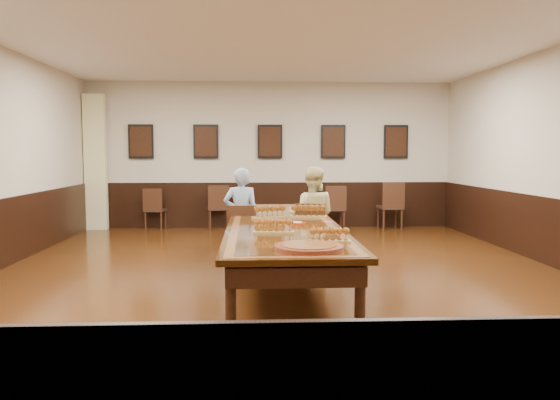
{
  "coord_description": "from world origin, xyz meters",
  "views": [
    {
      "loc": [
        -0.38,
        -7.08,
        1.66
      ],
      "look_at": [
        0.0,
        0.5,
        1.0
      ],
      "focal_mm": 35.0,
      "sensor_mm": 36.0,
      "label": 1
    }
  ],
  "objects": [
    {
      "name": "spare_chair_b",
      "position": [
        -1.14,
        4.82,
        0.48
      ],
      "size": [
        0.51,
        0.54,
        0.96
      ],
      "primitive_type": null,
      "rotation": [
        0.0,
        0.0,
        3.27
      ],
      "color": "black",
      "rests_on": "floor"
    },
    {
      "name": "flight_c",
      "position": [
        -0.15,
        -1.0,
        0.83
      ],
      "size": [
        0.47,
        0.17,
        0.17
      ],
      "color": "olive",
      "rests_on": "conference_table"
    },
    {
      "name": "spare_chair_d",
      "position": [
        2.59,
        4.52,
        0.52
      ],
      "size": [
        0.52,
        0.56,
        1.03
      ],
      "primitive_type": null,
      "rotation": [
        0.0,
        0.0,
        3.21
      ],
      "color": "black",
      "rests_on": "floor"
    },
    {
      "name": "person_woman",
      "position": [
        0.51,
        1.0,
        0.73
      ],
      "size": [
        0.82,
        0.7,
        1.45
      ],
      "primitive_type": "imported",
      "rotation": [
        0.0,
        0.0,
        2.93
      ],
      "color": "#F2E497",
      "rests_on": "floor"
    },
    {
      "name": "red_plate_grp",
      "position": [
        0.19,
        -0.18,
        0.76
      ],
      "size": [
        0.22,
        0.22,
        0.03
      ],
      "color": "red",
      "rests_on": "conference_table"
    },
    {
      "name": "chair_woman",
      "position": [
        0.49,
        0.9,
        0.46
      ],
      "size": [
        0.52,
        0.55,
        0.93
      ],
      "primitive_type": null,
      "rotation": [
        0.0,
        0.0,
        2.93
      ],
      "color": "black",
      "rests_on": "floor"
    },
    {
      "name": "flight_a",
      "position": [
        -0.15,
        0.42,
        0.84
      ],
      "size": [
        0.52,
        0.34,
        0.19
      ],
      "color": "olive",
      "rests_on": "conference_table"
    },
    {
      "name": "wall_back",
      "position": [
        0.0,
        5.01,
        1.6
      ],
      "size": [
        8.0,
        0.02,
        3.2
      ],
      "primitive_type": "cube",
      "color": "beige",
      "rests_on": "floor"
    },
    {
      "name": "spare_chair_c",
      "position": [
        1.38,
        4.58,
        0.48
      ],
      "size": [
        0.46,
        0.5,
        0.95
      ],
      "primitive_type": null,
      "rotation": [
        0.0,
        0.0,
        3.17
      ],
      "color": "black",
      "rests_on": "floor"
    },
    {
      "name": "person_man",
      "position": [
        -0.55,
        1.04,
        0.72
      ],
      "size": [
        0.54,
        0.36,
        1.44
      ],
      "primitive_type": "imported",
      "rotation": [
        0.0,
        0.0,
        3.18
      ],
      "color": "#4875B6",
      "rests_on": "floor"
    },
    {
      "name": "conference_table",
      "position": [
        0.0,
        0.0,
        0.61
      ],
      "size": [
        1.4,
        5.0,
        0.76
      ],
      "color": "black",
      "rests_on": "floor"
    },
    {
      "name": "wall_front",
      "position": [
        0.0,
        -5.01,
        1.6
      ],
      "size": [
        8.0,
        0.02,
        3.2
      ],
      "primitive_type": "cube",
      "color": "beige",
      "rests_on": "floor"
    },
    {
      "name": "carved_platter",
      "position": [
        0.15,
        -2.03,
        0.77
      ],
      "size": [
        0.77,
        0.77,
        0.05
      ],
      "color": "#5E1F12",
      "rests_on": "conference_table"
    },
    {
      "name": "chair_man",
      "position": [
        -0.55,
        0.95,
        0.45
      ],
      "size": [
        0.44,
        0.47,
        0.9
      ],
      "primitive_type": null,
      "rotation": [
        0.0,
        0.0,
        3.18
      ],
      "color": "black",
      "rests_on": "floor"
    },
    {
      "name": "curtain",
      "position": [
        -3.75,
        4.82,
        1.45
      ],
      "size": [
        0.45,
        0.18,
        2.9
      ],
      "primitive_type": "cube",
      "color": "beige",
      "rests_on": "floor"
    },
    {
      "name": "floor",
      "position": [
        0.0,
        0.0,
        -0.01
      ],
      "size": [
        8.0,
        10.0,
        0.02
      ],
      "primitive_type": "cube",
      "color": "black",
      "rests_on": "ground"
    },
    {
      "name": "flight_d",
      "position": [
        0.4,
        -1.65,
        0.82
      ],
      "size": [
        0.43,
        0.16,
        0.16
      ],
      "color": "olive",
      "rests_on": "conference_table"
    },
    {
      "name": "ceiling",
      "position": [
        0.0,
        0.0,
        3.21
      ],
      "size": [
        8.0,
        10.0,
        0.02
      ],
      "primitive_type": "cube",
      "color": "white",
      "rests_on": "floor"
    },
    {
      "name": "wainscoting",
      "position": [
        0.0,
        0.0,
        0.5
      ],
      "size": [
        8.0,
        10.0,
        1.0
      ],
      "color": "black",
      "rests_on": "floor"
    },
    {
      "name": "flight_b",
      "position": [
        0.4,
        0.46,
        0.84
      ],
      "size": [
        0.52,
        0.2,
        0.19
      ],
      "color": "olive",
      "rests_on": "conference_table"
    },
    {
      "name": "posters",
      "position": [
        0.0,
        4.94,
        1.9
      ],
      "size": [
        6.14,
        0.04,
        0.74
      ],
      "color": "black",
      "rests_on": "wall_back"
    },
    {
      "name": "spare_chair_a",
      "position": [
        -2.5,
        4.81,
        0.45
      ],
      "size": [
        0.47,
        0.5,
        0.89
      ],
      "primitive_type": null,
      "rotation": [
        0.0,
        0.0,
        3.03
      ],
      "color": "black",
      "rests_on": "floor"
    },
    {
      "name": "pink_phone",
      "position": [
        0.6,
        -0.05,
        0.76
      ],
      "size": [
        0.14,
        0.15,
        0.01
      ],
      "primitive_type": "cube",
      "rotation": [
        0.0,
        0.0,
        0.61
      ],
      "color": "#E04A78",
      "rests_on": "conference_table"
    }
  ]
}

